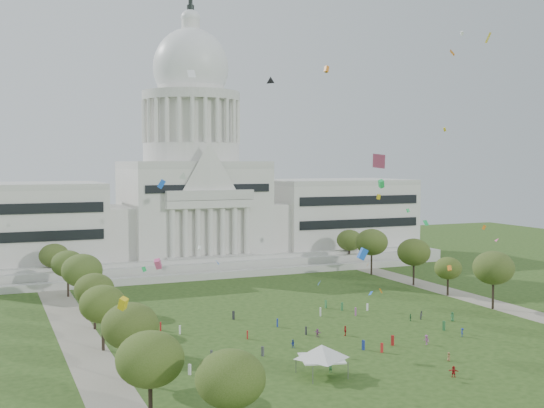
% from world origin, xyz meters
% --- Properties ---
extents(ground, '(400.00, 400.00, 0.00)m').
position_xyz_m(ground, '(0.00, 0.00, 0.00)').
color(ground, '#274416').
rests_on(ground, ground).
extents(capitol, '(160.00, 64.50, 91.30)m').
position_xyz_m(capitol, '(0.00, 113.59, 22.30)').
color(capitol, beige).
rests_on(capitol, ground).
extents(path_left, '(8.00, 160.00, 0.04)m').
position_xyz_m(path_left, '(-48.00, 30.00, 0.02)').
color(path_left, gray).
rests_on(path_left, ground).
extents(path_right, '(8.00, 160.00, 0.04)m').
position_xyz_m(path_right, '(48.00, 30.00, 0.02)').
color(path_right, gray).
rests_on(path_right, ground).
extents(row_tree_l_0, '(8.85, 8.85, 12.59)m').
position_xyz_m(row_tree_l_0, '(-45.26, -21.68, 8.95)').
color(row_tree_l_0, black).
rests_on(row_tree_l_0, ground).
extents(row_tree_l_1, '(8.86, 8.86, 12.59)m').
position_xyz_m(row_tree_l_1, '(-44.07, -2.96, 8.95)').
color(row_tree_l_1, black).
rests_on(row_tree_l_1, ground).
extents(row_tree_l_2, '(8.42, 8.42, 11.97)m').
position_xyz_m(row_tree_l_2, '(-45.04, 17.30, 8.51)').
color(row_tree_l_2, black).
rests_on(row_tree_l_2, ground).
extents(row_tree_r_2, '(9.55, 9.55, 13.58)m').
position_xyz_m(row_tree_r_2, '(44.17, 17.44, 9.66)').
color(row_tree_r_2, black).
rests_on(row_tree_r_2, ground).
extents(row_tree_l_3, '(8.12, 8.12, 11.55)m').
position_xyz_m(row_tree_l_3, '(-44.09, 33.92, 8.21)').
color(row_tree_l_3, black).
rests_on(row_tree_l_3, ground).
extents(row_tree_r_3, '(7.01, 7.01, 9.98)m').
position_xyz_m(row_tree_r_3, '(44.40, 34.48, 7.08)').
color(row_tree_r_3, black).
rests_on(row_tree_r_3, ground).
extents(row_tree_l_4, '(9.29, 9.29, 13.21)m').
position_xyz_m(row_tree_l_4, '(-44.08, 52.42, 9.39)').
color(row_tree_l_4, black).
rests_on(row_tree_l_4, ground).
extents(row_tree_r_4, '(9.19, 9.19, 13.06)m').
position_xyz_m(row_tree_r_4, '(44.76, 50.04, 9.29)').
color(row_tree_r_4, black).
rests_on(row_tree_r_4, ground).
extents(row_tree_l_5, '(8.33, 8.33, 11.85)m').
position_xyz_m(row_tree_l_5, '(-45.22, 71.01, 8.42)').
color(row_tree_l_5, black).
rests_on(row_tree_l_5, ground).
extents(row_tree_r_5, '(9.82, 9.82, 13.96)m').
position_xyz_m(row_tree_r_5, '(43.49, 70.19, 9.93)').
color(row_tree_r_5, black).
rests_on(row_tree_r_5, ground).
extents(row_tree_l_6, '(8.19, 8.19, 11.64)m').
position_xyz_m(row_tree_l_6, '(-46.87, 89.14, 8.27)').
color(row_tree_l_6, black).
rests_on(row_tree_l_6, ground).
extents(row_tree_r_6, '(8.42, 8.42, 11.97)m').
position_xyz_m(row_tree_r_6, '(45.96, 88.13, 8.51)').
color(row_tree_r_6, black).
rests_on(row_tree_r_6, ground).
extents(near_tree_0, '(8.47, 8.47, 12.04)m').
position_xyz_m(near_tree_0, '(-38.00, -32.00, 8.56)').
color(near_tree_0, black).
rests_on(near_tree_0, ground).
extents(event_tent, '(11.36, 11.36, 5.18)m').
position_xyz_m(event_tent, '(-15.26, -11.32, 4.02)').
color(event_tent, '#4C4C4C').
rests_on(event_tent, ground).
extents(person_0, '(1.01, 1.17, 2.01)m').
position_xyz_m(person_0, '(27.79, 11.16, 1.01)').
color(person_0, '#33723F').
rests_on(person_0, ground).
extents(person_2, '(1.05, 0.93, 1.83)m').
position_xyz_m(person_2, '(22.68, 15.13, 0.92)').
color(person_2, '#4C4C51').
rests_on(person_2, ground).
extents(person_3, '(0.90, 1.32, 1.85)m').
position_xyz_m(person_3, '(11.35, -2.34, 0.93)').
color(person_3, '#994C8C').
rests_on(person_3, ground).
extents(person_4, '(0.92, 1.29, 1.98)m').
position_xyz_m(person_4, '(0.60, 9.45, 0.99)').
color(person_4, '#B21E1E').
rests_on(person_4, ground).
extents(person_5, '(1.26, 1.63, 1.64)m').
position_xyz_m(person_5, '(-4.91, 10.64, 0.82)').
color(person_5, '#994C8C').
rests_on(person_5, ground).
extents(person_6, '(0.61, 0.83, 1.54)m').
position_xyz_m(person_6, '(8.58, -12.60, 0.77)').
color(person_6, olive).
rests_on(person_6, ground).
extents(person_7, '(0.77, 0.63, 1.87)m').
position_xyz_m(person_7, '(-13.16, -10.34, 0.94)').
color(person_7, '#33723F').
rests_on(person_7, ground).
extents(person_8, '(0.88, 0.71, 1.56)m').
position_xyz_m(person_8, '(-12.65, 5.44, 0.78)').
color(person_8, navy).
rests_on(person_8, ground).
extents(person_9, '(1.06, 1.24, 1.71)m').
position_xyz_m(person_9, '(21.34, -0.25, 0.86)').
color(person_9, navy).
rests_on(person_9, ground).
extents(person_10, '(0.78, 1.03, 1.56)m').
position_xyz_m(person_10, '(19.55, 14.77, 0.78)').
color(person_10, '#33723F').
rests_on(person_10, ground).
extents(person_11, '(1.72, 1.54, 1.79)m').
position_xyz_m(person_11, '(3.79, -20.07, 0.90)').
color(person_11, '#B21E1E').
rests_on(person_11, ground).
extents(distant_crowd, '(63.53, 37.49, 1.94)m').
position_xyz_m(distant_crowd, '(-8.72, 15.32, 0.88)').
color(distant_crowd, '#4C4C51').
rests_on(distant_crowd, ground).
extents(kite_swarm, '(88.53, 99.00, 57.55)m').
position_xyz_m(kite_swarm, '(-3.52, 6.53, 28.20)').
color(kite_swarm, yellow).
rests_on(kite_swarm, ground).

